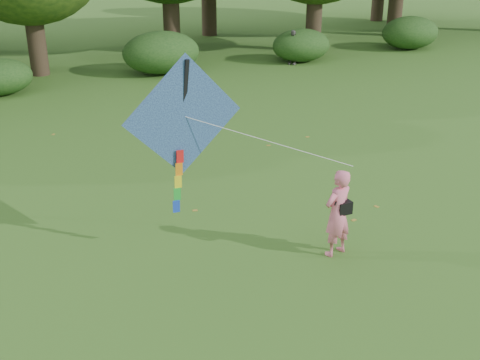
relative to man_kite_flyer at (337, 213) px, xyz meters
name	(u,v)px	position (x,y,z in m)	size (l,w,h in m)	color
ground	(323,285)	(-0.86, -0.89, -0.91)	(100.00, 100.00, 0.00)	#265114
man_kite_flyer	(337,213)	(0.00, 0.00, 0.00)	(0.67, 0.44, 1.83)	#E56B84
bystander_right	(293,47)	(8.42, 16.11, -0.10)	(0.95, 0.40, 1.63)	#635F58
crossbody_bag	(344,207)	(0.12, -0.03, 0.12)	(0.43, 0.20, 0.72)	black
flying_kite	(184,119)	(-2.63, 1.43, 1.91)	(4.10, 1.75, 3.18)	#2939B4
shrub_band	(79,63)	(-1.58, 16.71, -0.06)	(39.15, 3.22, 1.88)	#264919
fallen_leaves	(249,178)	(0.20, 4.29, -0.91)	(11.37, 12.45, 0.01)	olive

